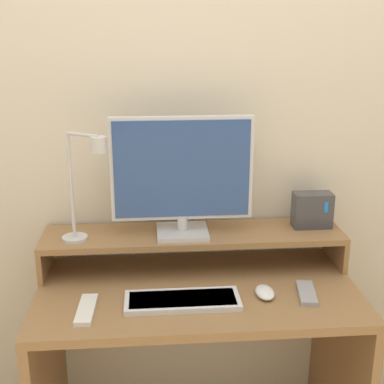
% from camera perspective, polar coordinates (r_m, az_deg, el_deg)
% --- Properties ---
extents(wall_back, '(6.00, 0.05, 2.50)m').
position_cam_1_polar(wall_back, '(1.95, -0.24, 8.79)').
color(wall_back, beige).
rests_on(wall_back, ground_plane).
extents(desk, '(1.07, 0.56, 0.70)m').
position_cam_1_polar(desk, '(1.93, 0.57, -15.68)').
color(desk, olive).
rests_on(desk, ground_plane).
extents(monitor_shelf, '(1.07, 0.23, 0.13)m').
position_cam_1_polar(monitor_shelf, '(1.92, 0.14, -4.88)').
color(monitor_shelf, olive).
rests_on(monitor_shelf, desk).
extents(monitor, '(0.49, 0.16, 0.42)m').
position_cam_1_polar(monitor, '(1.82, -1.08, 1.79)').
color(monitor, '#BCBCC1').
rests_on(monitor, monitor_shelf).
extents(desk_lamp, '(0.17, 0.14, 0.38)m').
position_cam_1_polar(desk_lamp, '(1.78, -11.37, 0.99)').
color(desk_lamp, silver).
rests_on(desk_lamp, monitor_shelf).
extents(router_dock, '(0.14, 0.07, 0.13)m').
position_cam_1_polar(router_dock, '(1.99, 12.69, -1.89)').
color(router_dock, '#3D3D42').
rests_on(router_dock, monitor_shelf).
extents(keyboard, '(0.36, 0.14, 0.02)m').
position_cam_1_polar(keyboard, '(1.72, -1.02, -11.48)').
color(keyboard, silver).
rests_on(keyboard, desk).
extents(mouse, '(0.06, 0.10, 0.03)m').
position_cam_1_polar(mouse, '(1.78, 7.78, -10.55)').
color(mouse, white).
rests_on(mouse, desk).
extents(remote_control, '(0.06, 0.18, 0.02)m').
position_cam_1_polar(remote_control, '(1.71, -11.21, -12.22)').
color(remote_control, white).
rests_on(remote_control, desk).
extents(remote_secondary, '(0.08, 0.16, 0.02)m').
position_cam_1_polar(remote_secondary, '(1.81, 12.13, -10.50)').
color(remote_secondary, '#99999E').
rests_on(remote_secondary, desk).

